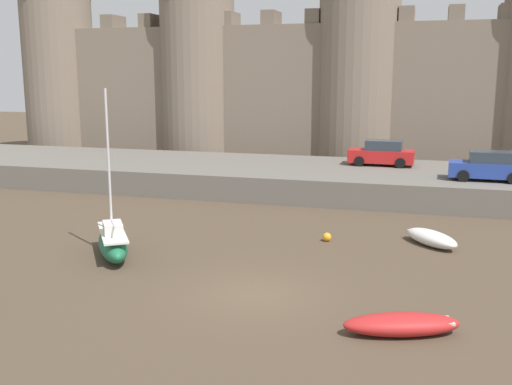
{
  "coord_description": "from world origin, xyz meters",
  "views": [
    {
      "loc": [
        5.31,
        -18.34,
        7.32
      ],
      "look_at": [
        -1.29,
        4.83,
        2.5
      ],
      "focal_mm": 42.0,
      "sensor_mm": 36.0,
      "label": 1
    }
  ],
  "objects_px": {
    "mooring_buoy_near_channel": "(327,237)",
    "car_quay_west": "(489,166)",
    "sailboat_midflat_left": "(113,242)",
    "car_quay_centre_east": "(382,153)",
    "rowboat_near_channel_left": "(431,238)",
    "rowboat_near_channel_right": "(402,324)"
  },
  "relations": [
    {
      "from": "rowboat_near_channel_left",
      "to": "car_quay_centre_east",
      "type": "distance_m",
      "value": 13.2
    },
    {
      "from": "rowboat_near_channel_right",
      "to": "rowboat_near_channel_left",
      "type": "relative_size",
      "value": 1.26
    },
    {
      "from": "rowboat_near_channel_right",
      "to": "mooring_buoy_near_channel",
      "type": "height_order",
      "value": "rowboat_near_channel_right"
    },
    {
      "from": "rowboat_near_channel_right",
      "to": "rowboat_near_channel_left",
      "type": "distance_m",
      "value": 9.62
    },
    {
      "from": "sailboat_midflat_left",
      "to": "rowboat_near_channel_right",
      "type": "bearing_deg",
      "value": -20.57
    },
    {
      "from": "sailboat_midflat_left",
      "to": "car_quay_west",
      "type": "bearing_deg",
      "value": 42.33
    },
    {
      "from": "mooring_buoy_near_channel",
      "to": "car_quay_centre_east",
      "type": "bearing_deg",
      "value": 84.3
    },
    {
      "from": "rowboat_near_channel_right",
      "to": "sailboat_midflat_left",
      "type": "bearing_deg",
      "value": 159.43
    },
    {
      "from": "rowboat_near_channel_left",
      "to": "rowboat_near_channel_right",
      "type": "bearing_deg",
      "value": -94.98
    },
    {
      "from": "sailboat_midflat_left",
      "to": "car_quay_west",
      "type": "relative_size",
      "value": 1.63
    },
    {
      "from": "rowboat_near_channel_left",
      "to": "car_quay_west",
      "type": "relative_size",
      "value": 0.68
    },
    {
      "from": "rowboat_near_channel_left",
      "to": "car_quay_centre_east",
      "type": "relative_size",
      "value": 0.68
    },
    {
      "from": "sailboat_midflat_left",
      "to": "mooring_buoy_near_channel",
      "type": "height_order",
      "value": "sailboat_midflat_left"
    },
    {
      "from": "rowboat_near_channel_left",
      "to": "mooring_buoy_near_channel",
      "type": "relative_size",
      "value": 7.21
    },
    {
      "from": "sailboat_midflat_left",
      "to": "rowboat_near_channel_left",
      "type": "bearing_deg",
      "value": 22.98
    },
    {
      "from": "sailboat_midflat_left",
      "to": "car_quay_west",
      "type": "distance_m",
      "value": 20.78
    },
    {
      "from": "car_quay_centre_east",
      "to": "car_quay_west",
      "type": "distance_m",
      "value": 7.24
    },
    {
      "from": "sailboat_midflat_left",
      "to": "rowboat_near_channel_left",
      "type": "xyz_separation_m",
      "value": [
        12.38,
        5.25,
        -0.3
      ]
    },
    {
      "from": "mooring_buoy_near_channel",
      "to": "car_quay_west",
      "type": "bearing_deg",
      "value": 51.49
    },
    {
      "from": "rowboat_near_channel_right",
      "to": "car_quay_west",
      "type": "relative_size",
      "value": 0.85
    },
    {
      "from": "rowboat_near_channel_left",
      "to": "car_quay_centre_east",
      "type": "xyz_separation_m",
      "value": [
        -3.12,
        12.68,
        1.94
      ]
    },
    {
      "from": "sailboat_midflat_left",
      "to": "mooring_buoy_near_channel",
      "type": "relative_size",
      "value": 17.35
    }
  ]
}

